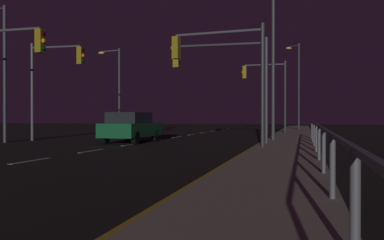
# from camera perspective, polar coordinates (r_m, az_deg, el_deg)

# --- Properties ---
(ground_plane) EXTENTS (112.00, 112.00, 0.00)m
(ground_plane) POSITION_cam_1_polar(r_m,az_deg,el_deg) (21.98, -7.44, -3.09)
(ground_plane) COLOR black
(ground_plane) RESTS_ON ground
(sidewalk_right) EXTENTS (2.48, 77.00, 0.14)m
(sidewalk_right) POSITION_cam_1_polar(r_m,az_deg,el_deg) (20.44, 12.30, -3.17)
(sidewalk_right) COLOR #9E937F
(sidewalk_right) RESTS_ON ground
(lane_markings_center) EXTENTS (0.14, 50.00, 0.01)m
(lane_markings_center) POSITION_cam_1_polar(r_m,az_deg,el_deg) (25.26, -4.51, -2.61)
(lane_markings_center) COLOR silver
(lane_markings_center) RESTS_ON ground
(lane_edge_line) EXTENTS (0.14, 53.00, 0.01)m
(lane_edge_line) POSITION_cam_1_polar(r_m,az_deg,el_deg) (25.52, 9.32, -2.58)
(lane_edge_line) COLOR gold
(lane_edge_line) RESTS_ON ground
(car) EXTENTS (1.87, 4.42, 1.57)m
(car) POSITION_cam_1_polar(r_m,az_deg,el_deg) (23.17, -7.86, -0.87)
(car) COLOR #14592D
(car) RESTS_ON ground
(traffic_light_far_center) EXTENTS (3.38, 0.38, 5.39)m
(traffic_light_far_center) POSITION_cam_1_polar(r_m,az_deg,el_deg) (34.15, 9.52, 4.74)
(traffic_light_far_center) COLOR #2D3033
(traffic_light_far_center) RESTS_ON sidewalk_right
(traffic_light_far_left) EXTENTS (3.31, 0.34, 5.45)m
(traffic_light_far_left) POSITION_cam_1_polar(r_m,az_deg,el_deg) (25.82, -17.33, 5.88)
(traffic_light_far_left) COLOR #4C4C51
(traffic_light_far_left) RESTS_ON ground
(traffic_light_mid_left) EXTENTS (4.60, 0.34, 4.82)m
(traffic_light_mid_left) POSITION_cam_1_polar(r_m,az_deg,el_deg) (20.82, 3.80, 6.58)
(traffic_light_mid_left) COLOR #38383D
(traffic_light_mid_left) RESTS_ON sidewalk_right
(traffic_light_mid_right) EXTENTS (4.06, 0.74, 4.95)m
(traffic_light_mid_right) POSITION_cam_1_polar(r_m,az_deg,el_deg) (18.50, 3.55, 7.55)
(traffic_light_mid_right) COLOR #2D3033
(traffic_light_mid_right) RESTS_ON sidewalk_right
(street_lamp_across_street) EXTENTS (1.31, 1.34, 7.90)m
(street_lamp_across_street) POSITION_cam_1_polar(r_m,az_deg,el_deg) (42.03, 13.36, 5.18)
(street_lamp_across_street) COLOR #2D3033
(street_lamp_across_street) RESTS_ON sidewalk_right
(street_lamp_far_end) EXTENTS (1.75, 0.43, 7.10)m
(street_lamp_far_end) POSITION_cam_1_polar(r_m,az_deg,el_deg) (25.19, -23.47, 7.03)
(street_lamp_far_end) COLOR #38383D
(street_lamp_far_end) RESTS_ON ground
(street_lamp_corner) EXTENTS (2.21, 0.76, 7.00)m
(street_lamp_corner) POSITION_cam_1_polar(r_m,az_deg,el_deg) (37.55, -9.79, 4.88)
(street_lamp_corner) COLOR #38383D
(street_lamp_corner) RESTS_ON ground
(street_lamp_median) EXTENTS (0.56, 1.83, 8.09)m
(street_lamp_median) POSITION_cam_1_polar(r_m,az_deg,el_deg) (24.02, 10.51, 9.02)
(street_lamp_median) COLOR #38383D
(street_lamp_median) RESTS_ON sidewalk_right
(barrier_fence) EXTENTS (0.09, 24.21, 0.98)m
(barrier_fence) POSITION_cam_1_polar(r_m,az_deg,el_deg) (12.96, 16.03, -1.70)
(barrier_fence) COLOR #59595E
(barrier_fence) RESTS_ON sidewalk_right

